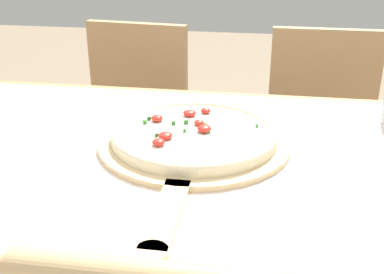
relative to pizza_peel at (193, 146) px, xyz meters
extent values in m
cube|color=#A87F51|center=(-0.03, -0.11, -0.03)|extent=(1.29, 1.01, 0.03)
cylinder|color=#A87F51|center=(-0.63, 0.34, -0.41)|extent=(0.06, 0.06, 0.73)
cube|color=silver|center=(-0.03, -0.11, -0.01)|extent=(1.21, 0.93, 0.00)
cylinder|color=#D6B784|center=(0.00, 0.02, 0.00)|extent=(0.41, 0.41, 0.01)
cube|color=#D6B784|center=(0.00, -0.26, 0.00)|extent=(0.04, 0.21, 0.01)
cylinder|color=#D6B784|center=(0.00, -0.36, 0.00)|extent=(0.05, 0.05, 0.01)
cylinder|color=beige|center=(0.00, 0.02, 0.01)|extent=(0.35, 0.35, 0.02)
torus|color=beige|center=(0.00, 0.02, 0.02)|extent=(0.35, 0.35, 0.02)
cylinder|color=white|center=(0.00, 0.02, 0.02)|extent=(0.31, 0.31, 0.00)
ellipsoid|color=red|center=(-0.09, 0.06, 0.03)|extent=(0.03, 0.03, 0.01)
ellipsoid|color=red|center=(0.01, 0.05, 0.03)|extent=(0.02, 0.02, 0.01)
ellipsoid|color=red|center=(0.02, 0.02, 0.03)|extent=(0.03, 0.03, 0.02)
ellipsoid|color=red|center=(-0.02, 0.10, 0.03)|extent=(0.03, 0.03, 0.01)
ellipsoid|color=red|center=(-0.06, -0.06, 0.03)|extent=(0.03, 0.03, 0.01)
ellipsoid|color=red|center=(-0.05, -0.03, 0.03)|extent=(0.03, 0.03, 0.01)
ellipsoid|color=red|center=(0.01, 0.13, 0.03)|extent=(0.02, 0.02, 0.01)
cube|color=#387533|center=(0.03, 0.01, 0.03)|extent=(0.01, 0.01, 0.01)
cube|color=#387533|center=(-0.11, 0.06, 0.03)|extent=(0.01, 0.01, 0.01)
cube|color=#387533|center=(-0.11, 0.04, 0.03)|extent=(0.01, 0.01, 0.01)
cube|color=#387533|center=(-0.07, -0.02, 0.03)|extent=(0.01, 0.01, 0.01)
cube|color=#387533|center=(-0.02, 0.06, 0.03)|extent=(0.01, 0.01, 0.01)
cube|color=#387533|center=(0.13, 0.06, 0.03)|extent=(0.01, 0.01, 0.01)
cube|color=#387533|center=(-0.05, 0.05, 0.03)|extent=(0.01, 0.01, 0.01)
cube|color=#387533|center=(0.02, 0.04, 0.03)|extent=(0.01, 0.01, 0.01)
cube|color=#387533|center=(-0.02, 0.01, 0.03)|extent=(0.01, 0.01, 0.01)
cube|color=tan|center=(-0.36, 0.61, -0.35)|extent=(0.44, 0.44, 0.02)
cube|color=tan|center=(-0.34, 0.79, -0.12)|extent=(0.38, 0.08, 0.44)
cylinder|color=tan|center=(-0.53, 0.47, -0.57)|extent=(0.04, 0.04, 0.41)
cylinder|color=tan|center=(-0.22, 0.44, -0.57)|extent=(0.04, 0.04, 0.41)
cylinder|color=tan|center=(-0.50, 0.79, -0.57)|extent=(0.04, 0.04, 0.41)
cylinder|color=tan|center=(-0.18, 0.75, -0.57)|extent=(0.04, 0.04, 0.41)
cube|color=tan|center=(0.34, 0.61, -0.35)|extent=(0.40, 0.40, 0.02)
cube|color=tan|center=(0.34, 0.79, -0.12)|extent=(0.38, 0.04, 0.44)
cylinder|color=tan|center=(0.18, 0.45, -0.57)|extent=(0.04, 0.04, 0.41)
cylinder|color=tan|center=(0.50, 0.45, -0.57)|extent=(0.04, 0.04, 0.41)
cylinder|color=tan|center=(0.18, 0.77, -0.57)|extent=(0.04, 0.04, 0.41)
cylinder|color=tan|center=(0.50, 0.77, -0.57)|extent=(0.04, 0.04, 0.41)
camera|label=1|loc=(0.14, -0.90, 0.42)|focal=45.00mm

